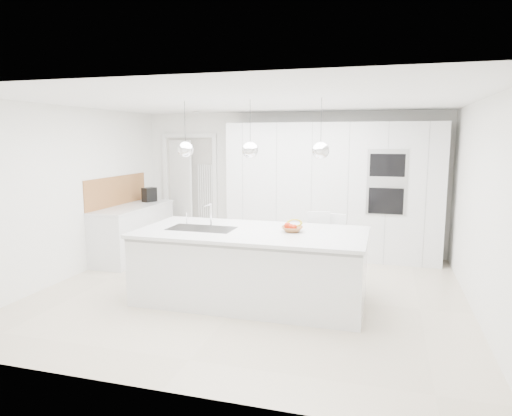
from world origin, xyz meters
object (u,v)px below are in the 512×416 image
(island_base, at_px, (250,268))
(bar_stool_right, at_px, (334,250))
(fruit_bowl, at_px, (292,229))
(bar_stool_left, at_px, (316,250))
(espresso_machine, at_px, (149,195))

(island_base, bearing_deg, bar_stool_right, 45.99)
(fruit_bowl, relative_size, bar_stool_left, 0.26)
(bar_stool_right, bearing_deg, fruit_bowl, -105.86)
(espresso_machine, height_order, bar_stool_left, espresso_machine)
(island_base, relative_size, bar_stool_left, 2.76)
(fruit_bowl, distance_m, bar_stool_left, 0.88)
(island_base, height_order, espresso_machine, espresso_machine)
(island_base, xyz_separation_m, espresso_machine, (-2.53, 2.05, 0.60))
(fruit_bowl, bearing_deg, bar_stool_left, 75.25)
(fruit_bowl, bearing_deg, island_base, -166.44)
(island_base, xyz_separation_m, fruit_bowl, (0.50, 0.12, 0.50))
(bar_stool_right, bearing_deg, bar_stool_left, -145.64)
(fruit_bowl, xyz_separation_m, espresso_machine, (-3.03, 1.92, 0.10))
(espresso_machine, bearing_deg, fruit_bowl, -11.33)
(island_base, relative_size, fruit_bowl, 10.52)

